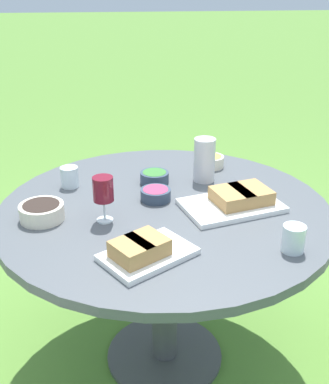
% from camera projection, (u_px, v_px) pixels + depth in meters
% --- Properties ---
extents(ground_plane, '(40.00, 40.00, 0.00)m').
position_uv_depth(ground_plane, '(164.00, 355.00, 2.17)').
color(ground_plane, '#5B8C38').
extents(dining_table, '(1.28, 1.28, 0.76)m').
position_uv_depth(dining_table, '(164.00, 231.00, 1.90)').
color(dining_table, '#4C4C51').
rests_on(dining_table, ground_plane).
extents(water_pitcher, '(0.10, 0.09, 0.19)m').
position_uv_depth(water_pitcher, '(204.00, 160.00, 2.05)').
color(water_pitcher, silver).
rests_on(water_pitcher, dining_table).
extents(wine_glass, '(0.07, 0.07, 0.17)m').
position_uv_depth(wine_glass, '(103.00, 190.00, 1.70)').
color(wine_glass, silver).
rests_on(wine_glass, dining_table).
extents(platter_bread_main, '(0.31, 0.34, 0.07)m').
position_uv_depth(platter_bread_main, '(143.00, 251.00, 1.50)').
color(platter_bread_main, white).
rests_on(platter_bread_main, dining_table).
extents(platter_charcuterie, '(0.32, 0.42, 0.07)m').
position_uv_depth(platter_charcuterie, '(237.00, 200.00, 1.84)').
color(platter_charcuterie, white).
rests_on(platter_charcuterie, dining_table).
extents(bowl_fries, '(0.12, 0.12, 0.05)m').
position_uv_depth(bowl_fries, '(211.00, 161.00, 2.22)').
color(bowl_fries, beige).
rests_on(bowl_fries, dining_table).
extents(bowl_salad, '(0.12, 0.12, 0.05)m').
position_uv_depth(bowl_salad, '(154.00, 177.00, 2.05)').
color(bowl_salad, '#334256').
rests_on(bowl_salad, dining_table).
extents(bowl_olives, '(0.16, 0.16, 0.06)m').
position_uv_depth(bowl_olives, '(42.00, 211.00, 1.75)').
color(bowl_olives, beige).
rests_on(bowl_olives, dining_table).
extents(bowl_dip_red, '(0.12, 0.12, 0.05)m').
position_uv_depth(bowl_dip_red, '(156.00, 194.00, 1.90)').
color(bowl_dip_red, '#334256').
rests_on(bowl_dip_red, dining_table).
extents(cup_water_near, '(0.07, 0.07, 0.09)m').
position_uv_depth(cup_water_near, '(293.00, 239.00, 1.54)').
color(cup_water_near, silver).
rests_on(cup_water_near, dining_table).
extents(cup_water_far, '(0.07, 0.07, 0.09)m').
position_uv_depth(cup_water_far, '(70.00, 177.00, 2.01)').
color(cup_water_far, silver).
rests_on(cup_water_far, dining_table).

